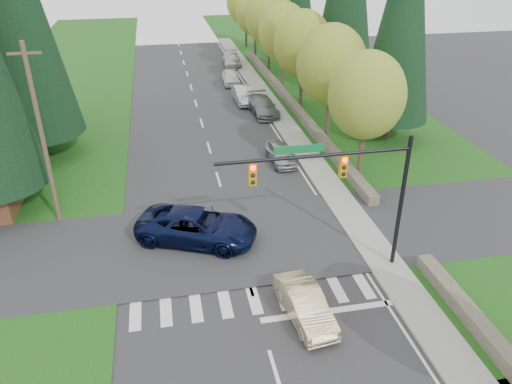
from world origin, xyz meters
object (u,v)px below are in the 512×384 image
object	(u,v)px
parked_car_b	(263,106)
parked_car_a	(281,153)
parked_car_d	(231,77)
parked_car_e	(232,60)
parked_car_c	(243,95)
suv_navy	(197,226)
sedan_champagne	(305,305)

from	to	relation	value
parked_car_b	parked_car_a	bearing A→B (deg)	-97.78
parked_car_d	parked_car_e	size ratio (longest dim) A/B	0.82
parked_car_a	parked_car_c	bearing A→B (deg)	88.96
parked_car_b	parked_car_d	distance (m)	10.28
parked_car_b	parked_car_d	bearing A→B (deg)	94.67
parked_car_a	parked_car_b	world-z (taller)	parked_car_b
suv_navy	parked_car_d	xyz separation A→B (m)	(6.28, 29.45, -0.17)
parked_car_d	parked_car_e	bearing A→B (deg)	83.29
sedan_champagne	parked_car_e	bearing A→B (deg)	78.03
parked_car_a	parked_car_e	xyz separation A→B (m)	(0.91, 28.35, 0.06)
suv_navy	parked_car_a	size ratio (longest dim) A/B	1.61
parked_car_e	parked_car_c	bearing A→B (deg)	-90.17
sedan_champagne	parked_car_c	size ratio (longest dim) A/B	0.91
sedan_champagne	suv_navy	distance (m)	7.84
parked_car_d	sedan_champagne	bearing A→B (deg)	-90.80
suv_navy	parked_car_b	xyz separation A→B (m)	(7.61, 19.26, -0.12)
parked_car_a	parked_car_c	xyz separation A→B (m)	(-0.23, 14.00, 0.08)
parked_car_a	parked_car_d	distance (m)	20.55
parked_car_b	parked_car_d	world-z (taller)	parked_car_b
parked_car_a	parked_car_e	size ratio (longest dim) A/B	0.78
suv_navy	parked_car_c	world-z (taller)	suv_navy
parked_car_a	parked_car_b	xyz separation A→B (m)	(0.91, 10.36, 0.09)
parked_car_e	parked_car_d	bearing A→B (deg)	-95.30
suv_navy	parked_car_e	world-z (taller)	suv_navy
sedan_champagne	parked_car_a	bearing A→B (deg)	72.75
sedan_champagne	parked_car_e	distance (m)	44.20
parked_car_c	parked_car_d	distance (m)	6.55
sedan_champagne	parked_car_c	xyz separation A→B (m)	(2.57, 29.70, 0.07)
parked_car_c	parked_car_b	bearing A→B (deg)	-74.47
parked_car_e	suv_navy	bearing A→B (deg)	-97.18
suv_navy	parked_car_a	xyz separation A→B (m)	(6.70, 8.90, -0.21)
sedan_champagne	suv_navy	world-z (taller)	suv_navy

